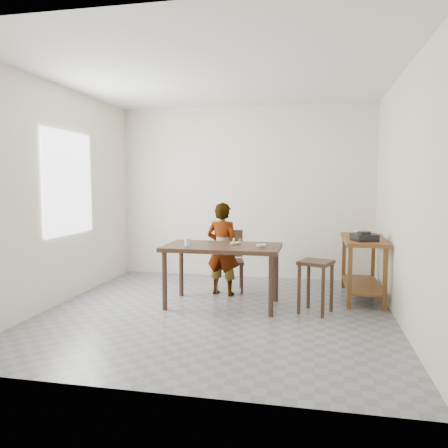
% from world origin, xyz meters
% --- Properties ---
extents(floor, '(4.00, 4.00, 0.04)m').
position_xyz_m(floor, '(0.00, 0.00, -0.02)').
color(floor, slate).
rests_on(floor, ground).
extents(ceiling, '(4.00, 4.00, 0.04)m').
position_xyz_m(ceiling, '(0.00, 0.00, 2.72)').
color(ceiling, white).
rests_on(ceiling, wall_back).
extents(wall_back, '(4.00, 0.04, 2.70)m').
position_xyz_m(wall_back, '(0.00, 2.02, 1.35)').
color(wall_back, '#EDE6CE').
rests_on(wall_back, ground).
extents(wall_front, '(4.00, 0.04, 2.70)m').
position_xyz_m(wall_front, '(0.00, -2.02, 1.35)').
color(wall_front, '#EDE6CE').
rests_on(wall_front, ground).
extents(wall_left, '(0.04, 4.00, 2.70)m').
position_xyz_m(wall_left, '(-2.02, 0.00, 1.35)').
color(wall_left, '#EDE6CE').
rests_on(wall_left, ground).
extents(wall_right, '(0.04, 4.00, 2.70)m').
position_xyz_m(wall_right, '(2.02, 0.00, 1.35)').
color(wall_right, '#EDE6CE').
rests_on(wall_right, ground).
extents(window_pane, '(0.02, 1.10, 1.30)m').
position_xyz_m(window_pane, '(-1.97, 0.20, 1.50)').
color(window_pane, white).
rests_on(window_pane, wall_left).
extents(dining_table, '(1.40, 0.80, 0.75)m').
position_xyz_m(dining_table, '(0.00, 0.30, 0.38)').
color(dining_table, '#3A2619').
rests_on(dining_table, floor).
extents(prep_counter, '(0.50, 1.20, 0.80)m').
position_xyz_m(prep_counter, '(1.72, 1.00, 0.40)').
color(prep_counter, brown).
rests_on(prep_counter, floor).
extents(child, '(0.51, 0.38, 1.25)m').
position_xyz_m(child, '(-0.10, 0.82, 0.62)').
color(child, white).
rests_on(child, floor).
extents(dining_chair, '(0.48, 0.48, 0.84)m').
position_xyz_m(dining_chair, '(-0.06, 1.02, 0.42)').
color(dining_chair, '#3A2619').
rests_on(dining_chair, floor).
extents(stool, '(0.45, 0.45, 0.61)m').
position_xyz_m(stool, '(1.12, 0.22, 0.31)').
color(stool, '#3A2619').
rests_on(stool, floor).
extents(glass_tumbler, '(0.09, 0.09, 0.09)m').
position_xyz_m(glass_tumbler, '(-0.40, 0.17, 0.80)').
color(glass_tumbler, silver).
rests_on(glass_tumbler, dining_table).
extents(small_bowl, '(0.14, 0.14, 0.04)m').
position_xyz_m(small_bowl, '(0.48, 0.20, 0.77)').
color(small_bowl, silver).
rests_on(small_bowl, dining_table).
extents(banana, '(0.19, 0.17, 0.06)m').
position_xyz_m(banana, '(0.16, 0.35, 0.78)').
color(banana, gold).
rests_on(banana, dining_table).
extents(serving_bowl, '(0.26, 0.26, 0.05)m').
position_xyz_m(serving_bowl, '(1.68, 1.31, 0.83)').
color(serving_bowl, silver).
rests_on(serving_bowl, prep_counter).
extents(gas_burner, '(0.34, 0.34, 0.09)m').
position_xyz_m(gas_burner, '(1.70, 0.69, 0.84)').
color(gas_burner, black).
rests_on(gas_burner, prep_counter).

